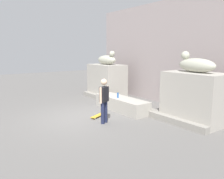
# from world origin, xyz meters

# --- Properties ---
(ground_plane) EXTENTS (40.00, 40.00, 0.00)m
(ground_plane) POSITION_xyz_m (0.00, 0.00, 0.00)
(ground_plane) COLOR #605E5B
(facade_wall) EXTENTS (10.26, 0.60, 5.12)m
(facade_wall) POSITION_xyz_m (0.00, 4.94, 2.56)
(facade_wall) COLOR gray
(facade_wall) RESTS_ON ground_plane
(pedestal_left) EXTENTS (2.25, 1.35, 1.89)m
(pedestal_left) POSITION_xyz_m (-2.96, 3.19, 0.94)
(pedestal_left) COLOR #A39E93
(pedestal_left) RESTS_ON ground_plane
(pedestal_right) EXTENTS (2.25, 1.35, 1.89)m
(pedestal_right) POSITION_xyz_m (2.96, 3.19, 0.94)
(pedestal_right) COLOR #A39E93
(pedestal_right) RESTS_ON ground_plane
(statue_reclining_left) EXTENTS (1.60, 0.57, 0.78)m
(statue_reclining_left) POSITION_xyz_m (-2.92, 3.19, 2.17)
(statue_reclining_left) COLOR #ADAE9A
(statue_reclining_left) RESTS_ON pedestal_left
(statue_reclining_right) EXTENTS (1.64, 0.70, 0.78)m
(statue_reclining_right) POSITION_xyz_m (2.92, 3.19, 2.17)
(statue_reclining_right) COLOR #ADAE9A
(statue_reclining_right) RESTS_ON pedestal_right
(ledge_block) EXTENTS (3.03, 0.85, 0.58)m
(ledge_block) POSITION_xyz_m (0.00, 2.00, 0.29)
(ledge_block) COLOR #A39E93
(ledge_block) RESTS_ON ground_plane
(skater) EXTENTS (0.33, 0.50, 1.67)m
(skater) POSITION_xyz_m (1.13, 0.32, 0.92)
(skater) COLOR #1E233F
(skater) RESTS_ON ground_plane
(skateboard) EXTENTS (0.53, 0.81, 0.08)m
(skateboard) POSITION_xyz_m (0.33, 0.53, 0.06)
(skateboard) COLOR gold
(skateboard) RESTS_ON ground_plane
(bottle_clear) EXTENTS (0.07, 0.07, 0.32)m
(bottle_clear) POSITION_xyz_m (-1.18, 1.98, 0.71)
(bottle_clear) COLOR silver
(bottle_clear) RESTS_ON ledge_block
(bottle_blue) EXTENTS (0.07, 0.07, 0.28)m
(bottle_blue) POSITION_xyz_m (-0.06, 1.84, 0.70)
(bottle_blue) COLOR #194C99
(bottle_blue) RESTS_ON ledge_block
(stair_step) EXTENTS (8.16, 0.50, 0.24)m
(stair_step) POSITION_xyz_m (0.00, 2.50, 0.12)
(stair_step) COLOR gray
(stair_step) RESTS_ON ground_plane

